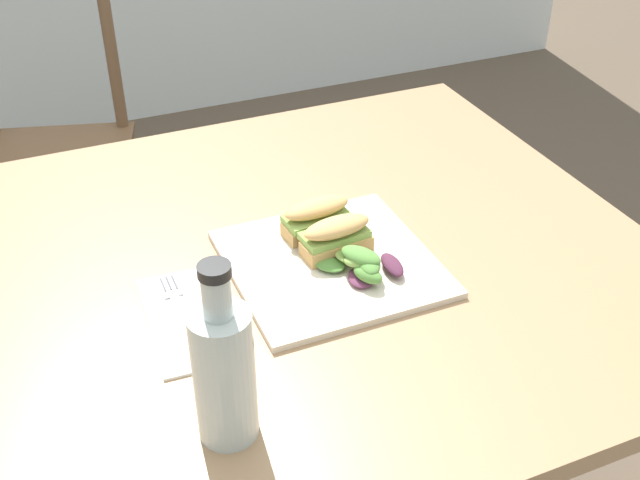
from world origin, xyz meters
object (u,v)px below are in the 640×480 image
at_px(sandwich_half_back, 317,218).
at_px(bottle_cold_brew, 224,378).
at_px(chair_wooden_far, 51,153).
at_px(sandwich_half_front, 336,236).
at_px(plate_lunch, 331,263).
at_px(dining_table, 278,330).
at_px(fork_on_napkin, 180,310).

distance_m(sandwich_half_back, bottle_cold_brew, 0.39).
bearing_deg(chair_wooden_far, bottle_cold_brew, -86.79).
relative_size(sandwich_half_front, bottle_cold_brew, 0.47).
xyz_separation_m(chair_wooden_far, sandwich_half_back, (0.31, -1.02, 0.33)).
distance_m(chair_wooden_far, plate_lunch, 1.17).
distance_m(chair_wooden_far, sandwich_half_back, 1.12).
bearing_deg(sandwich_half_back, dining_table, -159.43).
relative_size(dining_table, sandwich_half_front, 10.31).
bearing_deg(chair_wooden_far, sandwich_half_back, -73.08).
xyz_separation_m(plate_lunch, bottle_cold_brew, (-0.23, -0.24, 0.07)).
distance_m(fork_on_napkin, bottle_cold_brew, 0.23).
xyz_separation_m(chair_wooden_far, bottle_cold_brew, (0.07, -1.33, 0.37)).
bearing_deg(bottle_cold_brew, sandwich_half_back, 52.52).
xyz_separation_m(sandwich_half_front, sandwich_half_back, (-0.01, 0.05, 0.00)).
bearing_deg(fork_on_napkin, dining_table, 20.76).
relative_size(dining_table, plate_lunch, 3.92).
bearing_deg(fork_on_napkin, bottle_cold_brew, -90.50).
bearing_deg(plate_lunch, dining_table, 149.28).
height_order(fork_on_napkin, bottle_cold_brew, bottle_cold_brew).
distance_m(dining_table, plate_lunch, 0.16).
height_order(dining_table, plate_lunch, plate_lunch).
bearing_deg(sandwich_half_back, sandwich_half_front, -83.29).
relative_size(dining_table, bottle_cold_brew, 4.86).
bearing_deg(sandwich_half_back, plate_lunch, -97.11).
xyz_separation_m(dining_table, bottle_cold_brew, (-0.16, -0.28, 0.21)).
height_order(chair_wooden_far, sandwich_half_front, chair_wooden_far).
height_order(sandwich_half_back, fork_on_napkin, sandwich_half_back).
height_order(dining_table, chair_wooden_far, chair_wooden_far).
bearing_deg(dining_table, plate_lunch, -30.72).
bearing_deg(sandwich_half_front, dining_table, 163.54).
relative_size(chair_wooden_far, sandwich_half_front, 8.13).
distance_m(plate_lunch, bottle_cold_brew, 0.34).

